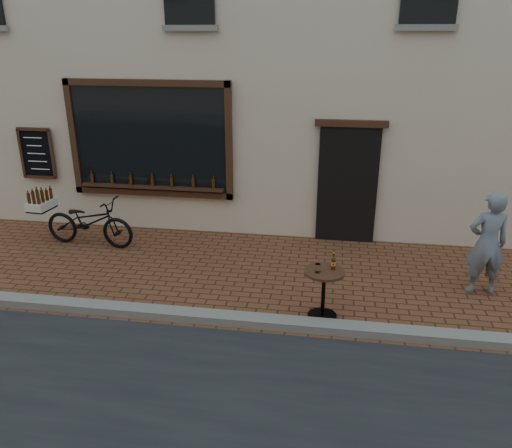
# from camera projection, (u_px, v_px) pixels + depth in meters

# --- Properties ---
(ground) EXTENTS (90.00, 90.00, 0.00)m
(ground) POSITION_uv_depth(u_px,v_px,m) (204.00, 328.00, 6.79)
(ground) COLOR brown
(ground) RESTS_ON ground
(kerb) EXTENTS (90.00, 0.25, 0.12)m
(kerb) POSITION_uv_depth(u_px,v_px,m) (208.00, 317.00, 6.95)
(kerb) COLOR slate
(kerb) RESTS_ON ground
(cargo_bicycle) EXTENTS (2.08, 0.77, 0.99)m
(cargo_bicycle) POSITION_uv_depth(u_px,v_px,m) (87.00, 221.00, 9.33)
(cargo_bicycle) COLOR black
(cargo_bicycle) RESTS_ON ground
(bistro_table) EXTENTS (0.56, 0.56, 0.97)m
(bistro_table) POSITION_uv_depth(u_px,v_px,m) (324.00, 284.00, 6.89)
(bistro_table) COLOR black
(bistro_table) RESTS_ON ground
(pedestrian) EXTENTS (0.63, 0.45, 1.63)m
(pedestrian) POSITION_uv_depth(u_px,v_px,m) (487.00, 244.00, 7.45)
(pedestrian) COLOR slate
(pedestrian) RESTS_ON ground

